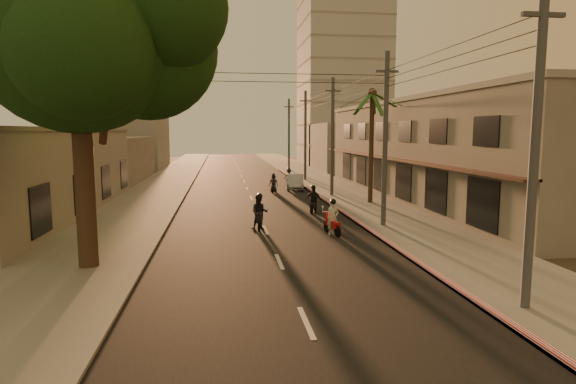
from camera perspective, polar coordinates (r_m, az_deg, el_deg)
name	(u,v)px	position (r m, az deg, el deg)	size (l,w,h in m)	color
ground	(286,277)	(16.80, -0.22, -10.09)	(160.00, 160.00, 0.00)	#383023
road	(251,198)	(36.31, -4.38, -0.70)	(10.00, 140.00, 0.02)	black
sidewalk_right	(348,195)	(37.49, 7.14, -0.41)	(5.00, 140.00, 0.12)	slate
sidewalk_left	(149,199)	(36.64, -16.17, -0.82)	(5.00, 140.00, 0.12)	slate
curb_stripe	(332,205)	(32.11, 5.29, -1.59)	(0.20, 60.00, 0.20)	#AF121F
shophouse_row	(440,150)	(37.54, 17.62, 4.82)	(8.80, 34.20, 7.30)	gray
left_building	(18,173)	(32.26, -29.37, 2.02)	(8.20, 24.20, 5.20)	gray
distant_tower	(343,71)	(74.69, 6.50, 14.09)	(12.10, 12.10, 28.00)	#B7B5B2
broadleaf_tree	(90,30)	(18.92, -22.46, 17.27)	(9.60, 8.70, 12.10)	black
palm_tree	(372,99)	(33.54, 9.95, 10.78)	(5.00, 5.00, 8.20)	black
utility_poles	(333,111)	(36.89, 5.32, 9.57)	(1.20, 48.26, 9.00)	#38383A
filler_right	(347,147)	(63.03, 7.06, 5.34)	(8.00, 14.00, 6.00)	gray
filler_left_near	(102,160)	(51.38, -21.20, 3.60)	(8.00, 14.00, 4.40)	gray
filler_left_far	(134,142)	(68.95, -17.80, 5.62)	(8.00, 14.00, 7.00)	gray
scooter_red	(333,219)	(23.36, 5.31, -3.20)	(0.84, 1.80, 1.78)	black
scooter_mid_a	(260,213)	(24.60, -3.38, -2.50)	(1.03, 1.91, 1.88)	black
scooter_mid_b	(313,200)	(29.66, 3.02, -0.96)	(1.23, 1.67, 1.73)	black
scooter_far_a	(274,184)	(39.37, -1.73, 0.97)	(0.93, 1.60, 1.59)	black
scooter_far_b	(289,177)	(45.52, 0.12, 1.83)	(1.35, 1.52, 1.57)	black
parked_car	(295,182)	(41.42, 0.85, 1.19)	(1.93, 4.13, 1.31)	#989A9F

